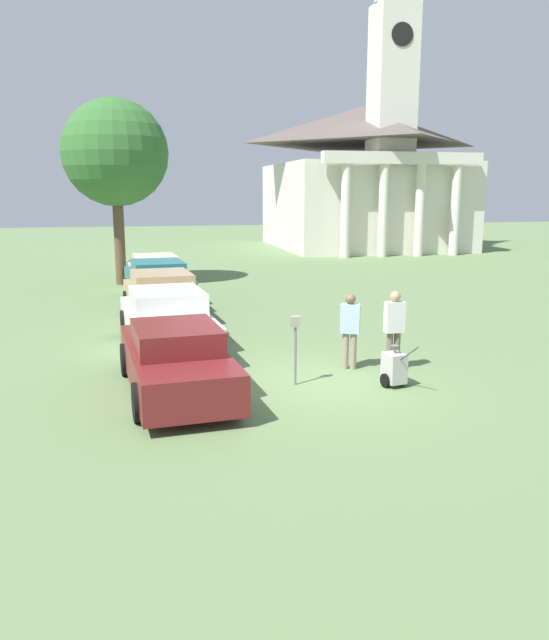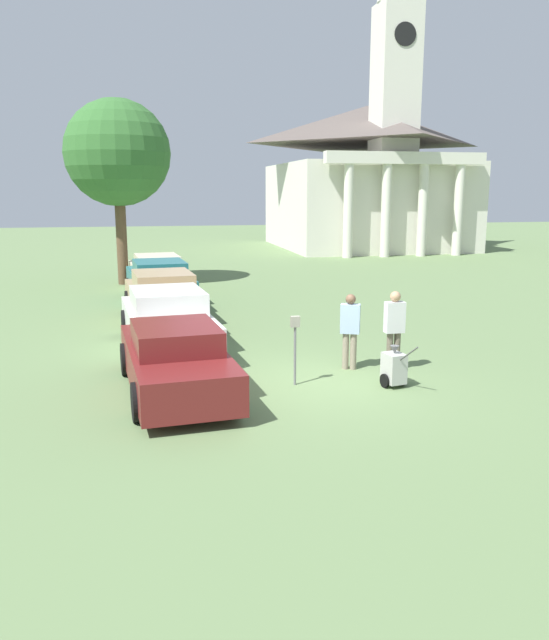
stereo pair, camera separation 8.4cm
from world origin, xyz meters
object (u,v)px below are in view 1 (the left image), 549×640
(parked_car_cream, at_px, (155,273))
(person_supervisor, at_px, (394,325))
(equipment_cart, at_px, (394,368))
(person_worker, at_px, (350,327))
(parked_car_teal, at_px, (158,283))
(parked_car_maroon, at_px, (176,360))
(church, at_px, (365,169))
(parking_meter, at_px, (295,337))
(parked_car_tan, at_px, (162,299))
(parked_car_white, at_px, (167,321))

(parked_car_cream, xyz_separation_m, person_supervisor, (4.72, -12.64, 0.34))
(parked_car_cream, distance_m, equipment_cart, 14.38)
(person_worker, xyz_separation_m, person_supervisor, (0.90, -0.30, 0.05))
(parked_car_teal, bearing_deg, parked_car_cream, 84.87)
(parked_car_teal, xyz_separation_m, person_supervisor, (4.73, -9.62, 0.29))
(parked_car_maroon, bearing_deg, person_supervisor, 1.33)
(person_supervisor, bearing_deg, church, -109.80)
(parking_meter, relative_size, person_worker, 0.85)
(parked_car_tan, xyz_separation_m, parked_car_teal, (-0.00, 3.39, -0.01))
(person_supervisor, bearing_deg, parking_meter, 12.76)
(parking_meter, distance_m, person_worker, 1.68)
(parked_car_cream, bearing_deg, parked_car_maroon, -95.13)
(person_worker, bearing_deg, parked_car_maroon, 35.77)
(person_worker, height_order, church, church)
(parked_car_maroon, height_order, parked_car_tan, parked_car_tan)
(parked_car_white, xyz_separation_m, person_worker, (3.82, -2.69, 0.25))
(parked_car_tan, height_order, parking_meter, parked_car_tan)
(parked_car_white, xyz_separation_m, parked_car_cream, (-0.00, 9.65, -0.04))
(parked_car_tan, relative_size, parked_car_teal, 0.98)
(parked_car_maroon, xyz_separation_m, person_worker, (3.83, 0.83, 0.30))
(person_worker, bearing_deg, parked_car_tan, -33.73)
(parked_car_cream, distance_m, parking_meter, 13.42)
(person_supervisor, relative_size, equipment_cart, 1.75)
(equipment_cart, bearing_deg, parked_car_tan, 109.52)
(person_supervisor, xyz_separation_m, church, (10.04, 29.08, 4.35))
(parked_car_white, bearing_deg, equipment_cart, -48.70)
(parked_car_maroon, relative_size, parked_car_teal, 0.91)
(parked_car_white, xyz_separation_m, parked_car_tan, (-0.00, 3.24, 0.02))
(parking_meter, bearing_deg, person_supervisor, 13.52)
(parked_car_maroon, xyz_separation_m, equipment_cart, (4.29, -0.55, -0.26))
(parked_car_tan, height_order, person_worker, person_worker)
(parked_car_tan, xyz_separation_m, person_worker, (3.82, -5.93, 0.23))
(parked_car_tan, bearing_deg, person_supervisor, -57.96)
(parking_meter, height_order, person_supervisor, person_supervisor)
(parked_car_cream, distance_m, church, 22.59)
(person_worker, xyz_separation_m, church, (10.94, 28.78, 4.40))
(parked_car_teal, xyz_separation_m, equipment_cart, (4.29, -10.71, -0.32))
(parked_car_maroon, relative_size, parked_car_cream, 0.91)
(parking_meter, xyz_separation_m, person_worker, (1.45, 0.86, -0.03))
(parked_car_cream, xyz_separation_m, parking_meter, (2.38, -13.20, 0.32))
(person_supervisor, bearing_deg, parked_car_cream, -70.27)
(parked_car_maroon, bearing_deg, parked_car_tan, 84.87)
(parked_car_teal, bearing_deg, parking_meter, -81.98)
(parked_car_white, height_order, parked_car_cream, parked_car_white)
(parked_car_white, bearing_deg, parked_car_teal, 84.88)
(parked_car_white, bearing_deg, parking_meter, -61.37)
(parked_car_maroon, distance_m, parked_car_tan, 6.77)
(parked_car_maroon, height_order, church, church)
(parked_car_cream, xyz_separation_m, person_worker, (3.82, -12.34, 0.29))
(parked_car_white, height_order, parked_car_tan, parked_car_tan)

